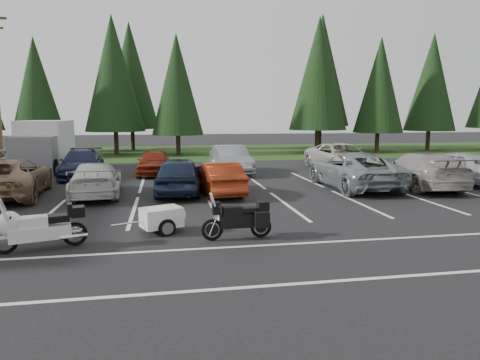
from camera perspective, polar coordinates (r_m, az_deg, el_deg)
name	(u,v)px	position (r m, az deg, el deg)	size (l,w,h in m)	color
ground	(201,215)	(13.92, -5.19, -4.74)	(120.00, 120.00, 0.00)	black
grass_strip	(178,152)	(37.66, -8.32, 3.67)	(80.00, 16.00, 0.01)	#1E3C13
lake_water	(197,135)	(68.77, -5.79, 5.93)	(70.00, 50.00, 0.02)	slate
box_truck	(42,146)	(26.96, -24.88, 4.09)	(2.40, 5.60, 2.90)	silver
stall_markings	(197,203)	(15.87, -5.81, -3.07)	(32.00, 16.00, 0.01)	silver
conifer_3	(36,87)	(36.20, -25.56, 11.07)	(3.87, 3.87, 9.02)	#332316
conifer_4	(113,73)	(36.76, -16.53, 13.48)	(4.80, 4.80, 11.17)	#332316
conifer_5	(177,84)	(35.20, -8.40, 12.49)	(4.14, 4.14, 9.63)	#332316
conifer_6	(319,74)	(38.10, 10.44, 13.78)	(4.93, 4.93, 11.48)	#332316
conifer_7	(380,85)	(39.99, 18.13, 11.95)	(4.27, 4.27, 9.94)	#332316
conifer_8	(432,82)	(43.52, 24.19, 11.80)	(4.53, 4.53, 10.56)	#332316
conifer_back_b	(130,76)	(41.26, -14.41, 13.33)	(4.97, 4.97, 11.58)	#332316
conifer_back_c	(321,70)	(43.26, 10.80, 14.18)	(5.50, 5.50, 12.81)	#332316
car_near_2	(9,178)	(19.17, -28.39, 0.26)	(2.55, 5.52, 1.53)	#8F6E53
car_near_3	(96,179)	(18.03, -18.65, 0.10)	(1.89, 4.66, 1.35)	beige
car_near_4	(179,175)	(17.88, -8.17, 0.70)	(1.82, 4.52, 1.54)	#162037
car_near_5	(219,178)	(17.54, -2.80, 0.28)	(1.41, 4.05, 1.33)	maroon
car_near_6	(353,170)	(19.64, 14.87, 1.25)	(2.60, 5.65, 1.57)	gray
car_near_7	(420,170)	(20.71, 22.88, 1.24)	(2.21, 5.43, 1.58)	#9C968F
car_near_8	(460,167)	(23.02, 27.23, 1.60)	(1.83, 4.55, 1.55)	#A7A8AC
car_far_1	(82,164)	(23.79, -20.35, 2.07)	(1.99, 4.90, 1.42)	#181B3E
car_far_2	(154,162)	(23.72, -11.39, 2.36)	(1.62, 4.04, 1.38)	maroon
car_far_3	(231,160)	(23.73, -1.20, 2.73)	(1.63, 4.68, 1.54)	gray
car_far_4	(341,157)	(25.92, 13.31, 3.04)	(2.61, 5.66, 1.57)	beige
touring_motorcycle	(40,223)	(11.32, -25.14, -5.27)	(2.36, 0.73, 1.31)	silver
cargo_trailer	(161,220)	(12.03, -10.43, -5.25)	(1.53, 0.86, 0.71)	white
adventure_motorcycle	(237,215)	(11.15, -0.42, -4.75)	(2.07, 0.72, 1.26)	black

